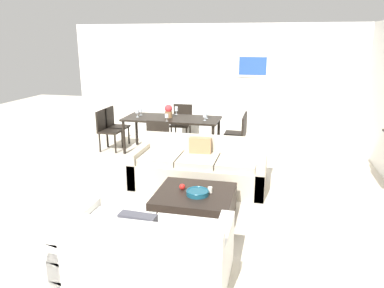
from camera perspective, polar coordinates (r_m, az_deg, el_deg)
ground_plane at (r=5.87m, az=1.13°, el=-7.69°), size 18.00×18.00×0.00m
back_wall_unit at (r=8.89m, az=7.90°, el=9.34°), size 8.40×0.09×2.70m
sofa_beige at (r=6.08m, az=1.11°, el=-3.86°), size 2.16×0.90×0.78m
loveseat_white at (r=3.89m, az=-7.34°, el=-16.17°), size 1.68×0.90×0.78m
coffee_table at (r=5.04m, az=0.40°, el=-9.48°), size 1.03×0.96×0.38m
decorative_bowl at (r=4.87m, az=0.86°, el=-7.49°), size 0.30×0.30×0.07m
candle_jar at (r=4.94m, az=2.80°, el=-7.10°), size 0.06×0.06×0.08m
apple_on_coffee_table at (r=5.03m, az=-1.52°, el=-6.63°), size 0.08×0.08×0.08m
dining_table at (r=7.82m, az=-3.14°, el=3.58°), size 2.02×0.85×0.75m
dining_chair_right_near at (r=7.42m, az=7.04°, el=1.39°), size 0.44×0.44×0.88m
dining_chair_left_near at (r=8.19m, az=-13.06°, el=2.49°), size 0.44×0.44×0.88m
dining_chair_right_far at (r=7.78m, az=7.35°, el=2.08°), size 0.44×0.44×0.88m
dining_chair_foot at (r=7.09m, az=-4.97°, el=0.78°), size 0.44×0.44×0.88m
dining_chair_head at (r=8.64m, az=-1.59°, el=3.59°), size 0.44×0.44×0.88m
dining_chair_left_far at (r=8.53m, az=-11.96°, el=3.08°), size 0.44×0.44×0.88m
wine_glass_head at (r=8.13m, az=-2.45°, el=5.41°), size 0.07×0.07×0.18m
wine_glass_left_near at (r=7.92m, az=-8.48°, el=5.01°), size 0.07×0.07×0.17m
wine_glass_left_far at (r=8.11m, az=-7.94°, el=5.17°), size 0.07×0.07×0.15m
wine_glass_right_far at (r=7.72m, az=2.30°, el=4.84°), size 0.07×0.07×0.17m
wine_glass_foot at (r=7.44m, az=-3.93°, el=4.32°), size 0.07×0.07×0.15m
wine_glass_right_near at (r=7.52m, az=2.00°, el=4.43°), size 0.07×0.07×0.15m
centerpiece_vase at (r=7.82m, az=-3.64°, el=5.10°), size 0.16×0.16×0.27m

